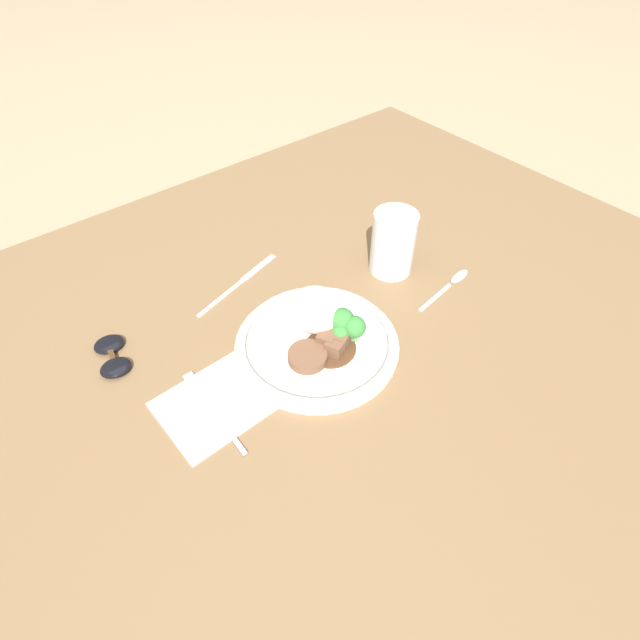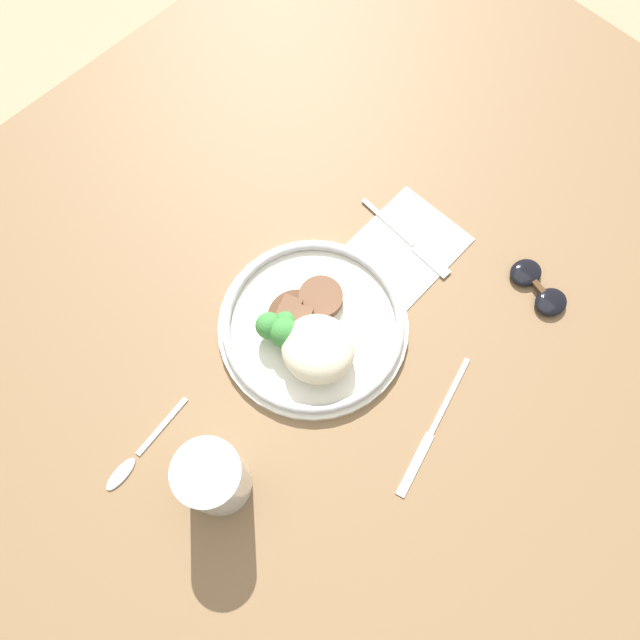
% 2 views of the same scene
% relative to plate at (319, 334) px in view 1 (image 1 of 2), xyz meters
% --- Properties ---
extents(ground_plane, '(8.00, 8.00, 0.00)m').
position_rel_plate_xyz_m(ground_plane, '(-0.00, -0.01, -0.06)').
color(ground_plane, '#998466').
extents(dining_table, '(1.51, 1.19, 0.04)m').
position_rel_plate_xyz_m(dining_table, '(-0.00, -0.01, -0.04)').
color(dining_table, brown).
rests_on(dining_table, ground).
extents(napkin, '(0.16, 0.14, 0.00)m').
position_rel_plate_xyz_m(napkin, '(-0.19, 0.00, -0.02)').
color(napkin, silver).
rests_on(napkin, dining_table).
extents(plate, '(0.26, 0.26, 0.07)m').
position_rel_plate_xyz_m(plate, '(0.00, 0.00, 0.00)').
color(plate, silver).
rests_on(plate, dining_table).
extents(juice_glass, '(0.08, 0.08, 0.12)m').
position_rel_plate_xyz_m(juice_glass, '(0.22, 0.06, 0.03)').
color(juice_glass, yellow).
rests_on(juice_glass, dining_table).
extents(fork, '(0.02, 0.17, 0.00)m').
position_rel_plate_xyz_m(fork, '(-0.20, 0.01, -0.02)').
color(fork, silver).
rests_on(fork, napkin).
extents(knife, '(0.20, 0.06, 0.00)m').
position_rel_plate_xyz_m(knife, '(-0.02, 0.21, -0.02)').
color(knife, silver).
rests_on(knife, dining_table).
extents(spoon, '(0.15, 0.03, 0.01)m').
position_rel_plate_xyz_m(spoon, '(0.29, -0.04, -0.02)').
color(spoon, silver).
rests_on(spoon, dining_table).
extents(sunglasses, '(0.07, 0.10, 0.01)m').
position_rel_plate_xyz_m(sunglasses, '(-0.27, 0.18, -0.01)').
color(sunglasses, black).
rests_on(sunglasses, dining_table).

